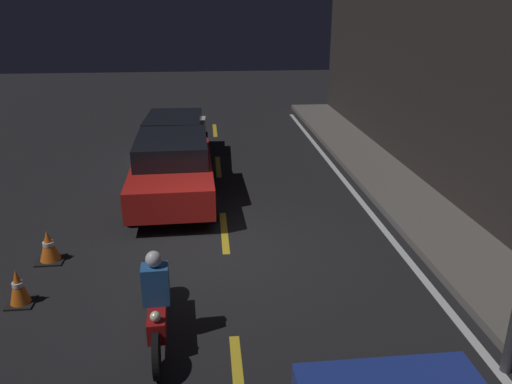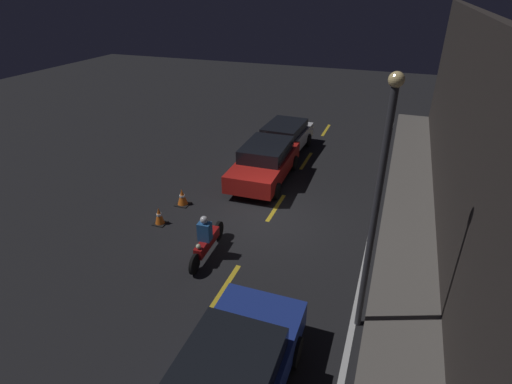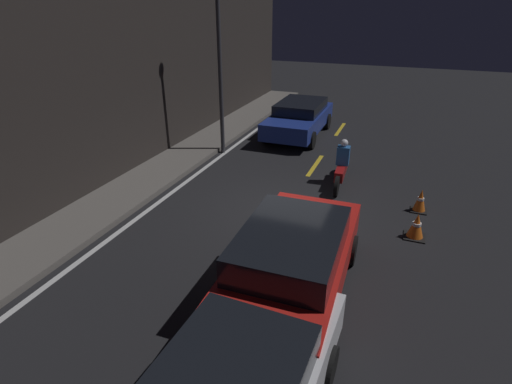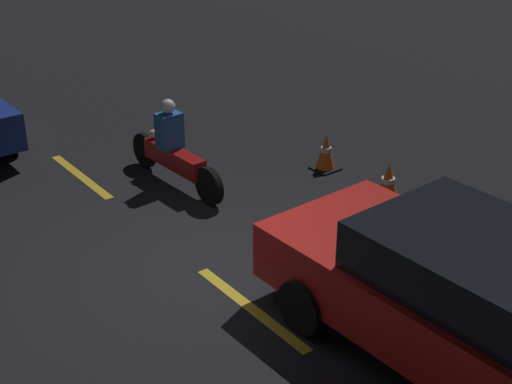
{
  "view_description": "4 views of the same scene",
  "coord_description": "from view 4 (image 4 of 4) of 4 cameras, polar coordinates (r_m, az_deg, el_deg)",
  "views": [
    {
      "loc": [
        8.4,
        -0.27,
        4.4
      ],
      "look_at": [
        -0.33,
        0.59,
        1.11
      ],
      "focal_mm": 35.0,
      "sensor_mm": 36.0,
      "label": 1
    },
    {
      "loc": [
        10.79,
        3.55,
        7.05
      ],
      "look_at": [
        0.22,
        -0.31,
        1.17
      ],
      "focal_mm": 28.0,
      "sensor_mm": 36.0,
      "label": 2
    },
    {
      "loc": [
        -8.78,
        -2.67,
        4.94
      ],
      "look_at": [
        -0.75,
        0.46,
        0.82
      ],
      "focal_mm": 28.0,
      "sensor_mm": 36.0,
      "label": 3
    },
    {
      "loc": [
        -6.37,
        4.03,
        4.79
      ],
      "look_at": [
        -0.54,
        -0.43,
        1.17
      ],
      "focal_mm": 50.0,
      "sensor_mm": 36.0,
      "label": 4
    }
  ],
  "objects": [
    {
      "name": "traffic_cone_mid",
      "position": [
        11.54,
        5.62,
        3.19
      ],
      "size": [
        0.4,
        0.4,
        0.61
      ],
      "color": "black",
      "rests_on": "ground"
    },
    {
      "name": "lane_dash_d",
      "position": [
        11.69,
        -13.83,
        1.25
      ],
      "size": [
        2.0,
        0.14,
        0.01
      ],
      "color": "gold",
      "rests_on": "ground"
    },
    {
      "name": "traffic_cone_near",
      "position": [
        10.61,
        10.51,
        0.7
      ],
      "size": [
        0.48,
        0.48,
        0.61
      ],
      "color": "black",
      "rests_on": "ground"
    },
    {
      "name": "taxi_red",
      "position": [
        7.33,
        16.75,
        -8.16
      ],
      "size": [
        4.42,
        2.06,
        1.48
      ],
      "rotation": [
        0.0,
        0.0,
        0.02
      ],
      "color": "red",
      "rests_on": "ground"
    },
    {
      "name": "ground_plane",
      "position": [
        8.93,
        -4.32,
        -6.27
      ],
      "size": [
        56.0,
        56.0,
        0.0
      ],
      "primitive_type": "plane",
      "color": "black"
    },
    {
      "name": "lane_dash_c",
      "position": [
        8.25,
        -0.43,
        -9.23
      ],
      "size": [
        2.0,
        0.14,
        0.01
      ],
      "color": "gold",
      "rests_on": "ground"
    },
    {
      "name": "motorcycle",
      "position": [
        10.94,
        -6.59,
        3.22
      ],
      "size": [
        2.33,
        0.37,
        1.36
      ],
      "rotation": [
        0.0,
        0.0,
        0.05
      ],
      "color": "black",
      "rests_on": "ground"
    }
  ]
}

